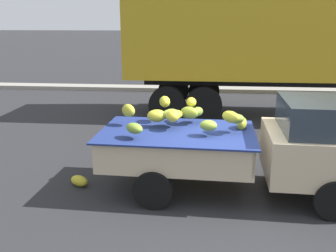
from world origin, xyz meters
The scene contains 5 objects.
ground centered at (0.00, 0.00, 0.00)m, with size 220.00×220.00×0.00m, color #28282B.
curb_strip centered at (0.00, 9.95, 0.08)m, with size 80.00×0.80×0.16m, color gray.
pickup_truck centered at (0.99, 0.10, 0.88)m, with size 4.78×1.90×1.70m.
semi_trailer centered at (3.13, 5.91, 2.54)m, with size 12.00×2.70×3.95m.
fallen_banana_bunch_near_tailgate centered at (-2.66, 0.09, 0.10)m, with size 0.38×0.21×0.19m, color gold.
Camera 1 is at (-0.42, -6.06, 2.94)m, focal length 39.93 mm.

